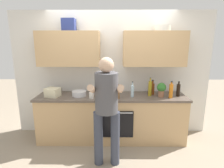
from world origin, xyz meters
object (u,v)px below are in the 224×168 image
object	(u,v)px
mixing_bowl	(79,93)
grocery_bag_rice	(53,92)
cup_coffee	(91,95)
cup_tea	(103,92)
bottle_water	(132,91)
bottle_oil	(150,88)
potted_herb	(161,89)
knife_block	(117,92)
person_standing	(106,104)
cup_stoneware	(60,91)
bottle_juice	(171,91)
bottle_vinegar	(152,89)
bottle_soy	(178,90)

from	to	relation	value
mixing_bowl	grocery_bag_rice	distance (m)	0.49
cup_coffee	cup_tea	bearing A→B (deg)	49.05
bottle_water	bottle_oil	xyz separation A→B (m)	(0.34, 0.08, 0.03)
cup_tea	potted_herb	world-z (taller)	potted_herb
bottle_water	cup_tea	bearing A→B (deg)	165.54
knife_block	person_standing	bearing A→B (deg)	-104.50
cup_stoneware	knife_block	world-z (taller)	knife_block
bottle_water	cup_coffee	world-z (taller)	bottle_water
bottle_water	mixing_bowl	world-z (taller)	bottle_water
cup_tea	cup_coffee	size ratio (longest dim) A/B	0.78
bottle_juice	cup_stoneware	bearing A→B (deg)	171.86
cup_tea	potted_herb	size ratio (longest dim) A/B	0.32
bottle_oil	cup_stoneware	size ratio (longest dim) A/B	3.36
bottle_vinegar	knife_block	xyz separation A→B (m)	(-0.70, -0.25, 0.00)
person_standing	knife_block	xyz separation A→B (m)	(0.16, 0.63, 0.02)
cup_stoneware	potted_herb	bearing A→B (deg)	-7.06
bottle_vinegar	bottle_oil	bearing A→B (deg)	-124.65
cup_coffee	grocery_bag_rice	bearing A→B (deg)	172.34
cup_tea	cup_stoneware	bearing A→B (deg)	173.32
bottle_soy	cup_coffee	xyz separation A→B (m)	(-1.62, -0.15, -0.07)
cup_tea	cup_coffee	world-z (taller)	cup_coffee
knife_block	cup_coffee	bearing A→B (deg)	-176.37
mixing_bowl	bottle_water	bearing A→B (deg)	-2.98
bottle_water	potted_herb	xyz separation A→B (m)	(0.54, 0.00, 0.04)
grocery_bag_rice	cup_tea	bearing A→B (deg)	8.36
cup_coffee	bottle_soy	bearing A→B (deg)	5.15
cup_coffee	grocery_bag_rice	xyz separation A→B (m)	(-0.74, 0.10, 0.03)
bottle_water	bottle_soy	distance (m)	0.87
bottle_soy	cup_tea	xyz separation A→B (m)	(-1.41, 0.09, -0.08)
person_standing	potted_herb	distance (m)	1.22
bottle_oil	mixing_bowl	xyz separation A→B (m)	(-1.34, -0.03, -0.10)
bottle_water	grocery_bag_rice	bearing A→B (deg)	179.93
bottle_oil	potted_herb	world-z (taller)	bottle_oil
potted_herb	bottle_juice	bearing A→B (deg)	-20.72
person_standing	cup_tea	world-z (taller)	person_standing
bottle_water	mixing_bowl	xyz separation A→B (m)	(-1.00, 0.05, -0.07)
cup_coffee	bottle_water	bearing A→B (deg)	7.37
mixing_bowl	potted_herb	xyz separation A→B (m)	(1.54, -0.05, 0.11)
cup_coffee	knife_block	xyz separation A→B (m)	(0.46, 0.03, 0.06)
cup_tea	potted_herb	xyz separation A→B (m)	(1.08, -0.14, 0.12)
bottle_oil	mixing_bowl	world-z (taller)	bottle_oil
potted_herb	cup_tea	bearing A→B (deg)	172.64
bottle_juice	cup_stoneware	distance (m)	2.14
bottle_juice	knife_block	distance (m)	0.99
cup_stoneware	potted_herb	xyz separation A→B (m)	(1.95, -0.24, 0.11)
bottle_juice	bottle_water	xyz separation A→B (m)	(-0.70, 0.06, -0.02)
person_standing	cup_coffee	size ratio (longest dim) A/B	15.41
bottle_water	knife_block	distance (m)	0.30
bottle_juice	bottle_oil	xyz separation A→B (m)	(-0.36, 0.14, 0.01)
person_standing	bottle_vinegar	size ratio (longest dim) A/B	5.90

